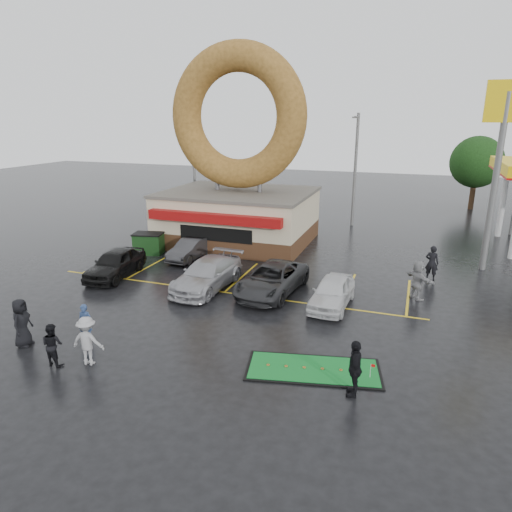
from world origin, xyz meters
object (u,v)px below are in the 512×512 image
(car_grey, at_px, (272,279))
(putting_green, at_px, (313,369))
(car_silver, at_px, (207,274))
(dumpster, at_px, (149,244))
(shell_sign, at_px, (501,142))
(car_dgrey, at_px, (190,249))
(donut_shop, at_px, (238,180))
(person_cameraman, at_px, (355,368))
(streetlight_mid, at_px, (355,168))
(streetlight_left, at_px, (193,163))
(person_blue, at_px, (85,323))
(car_white, at_px, (332,292))
(car_black, at_px, (115,263))

(car_grey, xyz_separation_m, putting_green, (3.69, -6.68, -0.71))
(car_silver, distance_m, dumpster, 7.86)
(shell_sign, bearing_deg, car_dgrey, -167.02)
(donut_shop, bearing_deg, person_cameraman, -57.35)
(car_silver, bearing_deg, streetlight_mid, 77.51)
(shell_sign, bearing_deg, person_cameraman, -109.23)
(streetlight_mid, distance_m, putting_green, 23.99)
(car_silver, relative_size, person_cameraman, 2.74)
(donut_shop, xyz_separation_m, dumpster, (-4.50, -4.78, -3.81))
(streetlight_left, bearing_deg, person_blue, -73.54)
(car_grey, bearing_deg, dumpster, 163.72)
(car_grey, bearing_deg, person_cameraman, -49.88)
(streetlight_left, bearing_deg, donut_shop, -44.78)
(car_silver, distance_m, car_grey, 3.45)
(donut_shop, relative_size, car_silver, 2.53)
(car_dgrey, distance_m, putting_green, 14.77)
(shell_sign, relative_size, streetlight_left, 1.18)
(streetlight_left, height_order, car_grey, streetlight_left)
(car_grey, xyz_separation_m, person_blue, (-5.45, -7.57, 0.05))
(shell_sign, distance_m, putting_green, 17.69)
(car_dgrey, bearing_deg, car_silver, -49.02)
(car_dgrey, distance_m, car_grey, 7.70)
(streetlight_mid, distance_m, car_dgrey, 15.93)
(car_white, height_order, putting_green, car_white)
(shell_sign, xyz_separation_m, dumpster, (-20.50, -3.81, -6.73))
(shell_sign, relative_size, streetlight_mid, 1.18)
(shell_sign, relative_size, dumpster, 5.89)
(person_blue, height_order, dumpster, person_blue)
(shell_sign, relative_size, car_dgrey, 2.72)
(car_white, bearing_deg, donut_shop, 134.63)
(streetlight_left, height_order, person_cameraman, streetlight_left)
(car_dgrey, relative_size, person_blue, 2.46)
(shell_sign, relative_size, person_cameraman, 5.45)
(car_black, relative_size, person_cameraman, 2.38)
(person_cameraman, bearing_deg, car_grey, -152.17)
(donut_shop, bearing_deg, streetlight_mid, 48.62)
(car_dgrey, relative_size, car_silver, 0.73)
(donut_shop, height_order, shell_sign, donut_shop)
(car_dgrey, distance_m, dumpster, 3.16)
(streetlight_left, bearing_deg, car_dgrey, -64.62)
(person_blue, bearing_deg, car_grey, 43.89)
(donut_shop, xyz_separation_m, car_dgrey, (-1.35, -4.97, -3.82))
(shell_sign, xyz_separation_m, car_black, (-19.76, -8.41, -6.59))
(car_dgrey, bearing_deg, streetlight_left, 119.27)
(streetlight_left, relative_size, car_white, 2.16)
(donut_shop, distance_m, car_black, 10.75)
(car_white, relative_size, person_blue, 2.63)
(car_silver, height_order, person_cameraman, person_cameraman)
(person_cameraman, bearing_deg, car_silver, -136.17)
(streetlight_mid, xyz_separation_m, dumpster, (-11.50, -12.73, -4.13))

